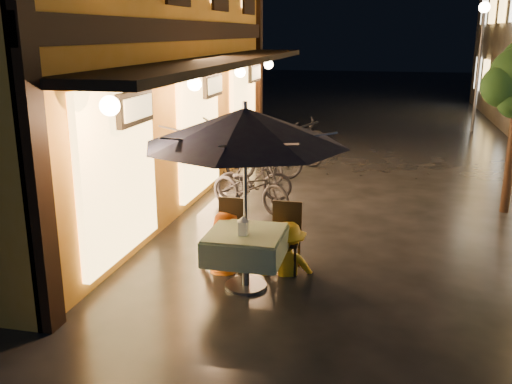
% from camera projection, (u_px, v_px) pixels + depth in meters
% --- Properties ---
extents(ground, '(90.00, 90.00, 0.00)m').
position_uv_depth(ground, '(364.00, 306.00, 7.07)').
color(ground, black).
rests_on(ground, ground).
extents(west_building, '(5.90, 11.40, 7.40)m').
position_uv_depth(west_building, '(84.00, 9.00, 11.06)').
color(west_building, gold).
rests_on(west_building, ground).
extents(streetlamp_far, '(0.36, 0.36, 4.23)m').
position_uv_depth(streetlamp_far, '(481.00, 43.00, 18.76)').
color(streetlamp_far, '#59595E').
rests_on(streetlamp_far, ground).
extents(cafe_table, '(0.99, 0.99, 0.78)m').
position_uv_depth(cafe_table, '(246.00, 246.00, 7.43)').
color(cafe_table, '#59595E').
rests_on(cafe_table, ground).
extents(patio_umbrella, '(2.60, 2.60, 2.46)m').
position_uv_depth(patio_umbrella, '(245.00, 127.00, 7.01)').
color(patio_umbrella, '#59595E').
rests_on(patio_umbrella, ground).
extents(cafe_chair_left, '(0.42, 0.42, 0.97)m').
position_uv_depth(cafe_chair_left, '(231.00, 229.00, 8.22)').
color(cafe_chair_left, black).
rests_on(cafe_chair_left, ground).
extents(cafe_chair_right, '(0.42, 0.42, 0.97)m').
position_uv_depth(cafe_chair_right, '(286.00, 233.00, 8.05)').
color(cafe_chair_right, black).
rests_on(cafe_chair_right, ground).
extents(table_lantern, '(0.16, 0.16, 0.25)m').
position_uv_depth(table_lantern, '(243.00, 225.00, 7.23)').
color(table_lantern, white).
rests_on(table_lantern, cafe_table).
extents(person_orange, '(0.90, 0.77, 1.64)m').
position_uv_depth(person_orange, '(223.00, 213.00, 7.99)').
color(person_orange, orange).
rests_on(person_orange, ground).
extents(person_yellow, '(1.06, 0.82, 1.45)m').
position_uv_depth(person_yellow, '(287.00, 224.00, 7.85)').
color(person_yellow, '#EFB017').
rests_on(person_yellow, ground).
extents(bicycle_0, '(1.86, 1.24, 0.92)m').
position_uv_depth(bicycle_0, '(251.00, 187.00, 10.73)').
color(bicycle_0, black).
rests_on(bicycle_0, ground).
extents(bicycle_1, '(1.57, 0.67, 0.91)m').
position_uv_depth(bicycle_1, '(254.00, 178.00, 11.37)').
color(bicycle_1, black).
rests_on(bicycle_1, ground).
extents(bicycle_2, '(1.75, 1.02, 0.87)m').
position_uv_depth(bicycle_2, '(251.00, 163.00, 12.85)').
color(bicycle_2, black).
rests_on(bicycle_2, ground).
extents(bicycle_3, '(1.85, 1.01, 1.07)m').
position_uv_depth(bicycle_3, '(264.00, 157.00, 12.95)').
color(bicycle_3, black).
rests_on(bicycle_3, ground).
extents(bicycle_4, '(1.94, 0.93, 0.98)m').
position_uv_depth(bicycle_4, '(289.00, 146.00, 14.46)').
color(bicycle_4, black).
rests_on(bicycle_4, ground).
extents(bicycle_5, '(1.59, 0.81, 0.92)m').
position_uv_depth(bicycle_5, '(284.00, 137.00, 15.85)').
color(bicycle_5, black).
rests_on(bicycle_5, ground).
extents(bicycle_6, '(1.94, 0.98, 0.97)m').
position_uv_depth(bicycle_6, '(294.00, 135.00, 15.97)').
color(bicycle_6, black).
rests_on(bicycle_6, ground).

